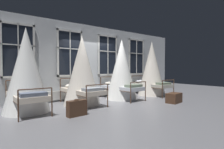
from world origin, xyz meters
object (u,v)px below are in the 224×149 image
object	(u,v)px
cot_first	(26,71)
cot_fourth	(152,69)
cot_second	(82,71)
travel_trunk	(174,98)
cot_third	(122,70)
suitcase_dark	(77,108)

from	to	relation	value
cot_first	cot_fourth	bearing A→B (deg)	-90.02
cot_fourth	cot_second	bearing A→B (deg)	91.16
travel_trunk	cot_third	bearing A→B (deg)	117.93
cot_first	suitcase_dark	size ratio (longest dim) A/B	4.45
cot_fourth	suitcase_dark	xyz separation A→B (m)	(-4.76, -1.36, -1.06)
suitcase_dark	travel_trunk	distance (m)	3.87
suitcase_dark	cot_third	bearing A→B (deg)	21.76
cot_second	suitcase_dark	size ratio (longest dim) A/B	4.38
cot_third	suitcase_dark	bearing A→B (deg)	115.24
cot_third	suitcase_dark	world-z (taller)	cot_third
cot_third	travel_trunk	xyz separation A→B (m)	(1.01, -1.91, -1.05)
suitcase_dark	travel_trunk	size ratio (longest dim) A/B	0.90
suitcase_dark	cot_first	bearing A→B (deg)	121.57
cot_first	cot_second	bearing A→B (deg)	-89.67
cot_first	travel_trunk	bearing A→B (deg)	-111.28
travel_trunk	cot_first	bearing A→B (deg)	158.89
cot_first	cot_third	distance (m)	3.81
cot_second	suitcase_dark	world-z (taller)	cot_second
cot_fourth	suitcase_dark	size ratio (longest dim) A/B	4.62
cot_first	suitcase_dark	world-z (taller)	cot_first
cot_fourth	travel_trunk	bearing A→B (deg)	155.10
cot_third	travel_trunk	distance (m)	2.40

